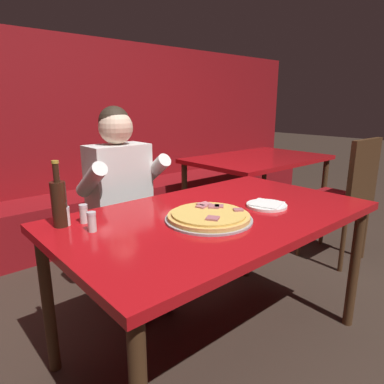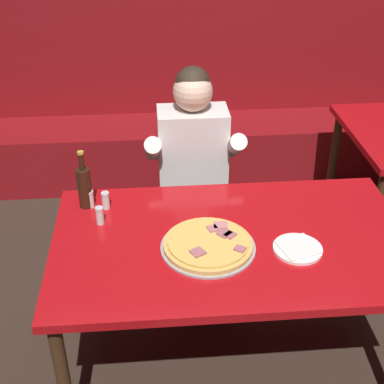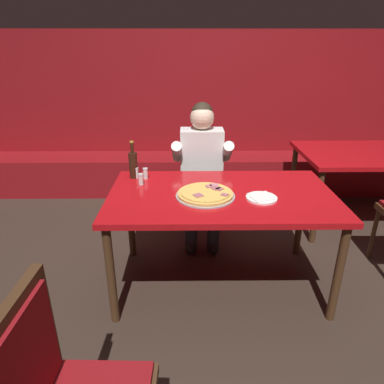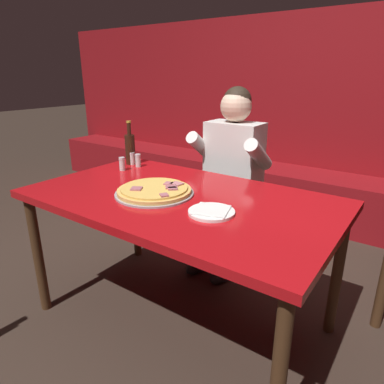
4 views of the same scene
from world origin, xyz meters
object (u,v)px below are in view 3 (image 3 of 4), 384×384
beer_bottle (133,164)px  background_dining_table (373,160)px  diner_seated_blue_shirt (202,169)px  shaker_oregano (146,174)px  plate_white_paper (262,198)px  shaker_black_pepper (136,173)px  pizza (206,194)px  main_dining_table (221,202)px  shaker_parmesan (141,180)px

beer_bottle → background_dining_table: (2.24, 0.67, -0.19)m
diner_seated_blue_shirt → shaker_oregano: bearing=-138.2°
plate_white_paper → shaker_oregano: bearing=154.6°
shaker_black_pepper → shaker_oregano: 0.08m
shaker_black_pepper → pizza: bearing=-35.0°
main_dining_table → pizza: size_ratio=3.89×
plate_white_paper → shaker_black_pepper: 0.99m
main_dining_table → beer_bottle: (-0.66, 0.31, 0.18)m
main_dining_table → shaker_parmesan: shaker_parmesan is taller
shaker_oregano → background_dining_table: shaker_oregano is taller
shaker_black_pepper → shaker_parmesan: 0.15m
main_dining_table → shaker_parmesan: (-0.58, 0.16, 0.11)m
main_dining_table → shaker_black_pepper: size_ratio=18.35×
background_dining_table → shaker_oregano: bearing=-162.0°
plate_white_paper → shaker_black_pepper: (-0.90, 0.41, 0.03)m
main_dining_table → plate_white_paper: (0.26, -0.11, 0.08)m
pizza → shaker_oregano: (-0.45, 0.35, 0.02)m
shaker_oregano → shaker_parmesan: same height
shaker_black_pepper → diner_seated_blue_shirt: (0.53, 0.38, -0.10)m
diner_seated_blue_shirt → beer_bottle: bearing=-145.4°
shaker_parmesan → background_dining_table: (2.16, 0.82, -0.12)m
main_dining_table → shaker_oregano: 0.64m
shaker_black_pepper → shaker_oregano: bearing=-14.8°
shaker_oregano → background_dining_table: bearing=18.0°
main_dining_table → shaker_oregano: (-0.56, 0.29, 0.11)m
pizza → shaker_black_pepper: size_ratio=4.72×
plate_white_paper → background_dining_table: (1.32, 1.09, -0.09)m
main_dining_table → background_dining_table: same height
pizza → plate_white_paper: 0.38m
shaker_oregano → shaker_parmesan: bearing=-99.0°
pizza → plate_white_paper: size_ratio=1.93×
main_dining_table → diner_seated_blue_shirt: (-0.11, 0.69, 0.01)m
main_dining_table → plate_white_paper: bearing=-22.0°
plate_white_paper → shaker_oregano: size_ratio=2.44×
background_dining_table → plate_white_paper: bearing=-140.4°
pizza → plate_white_paper: bearing=-6.9°
main_dining_table → diner_seated_blue_shirt: diner_seated_blue_shirt is taller
background_dining_table → shaker_black_pepper: bearing=-163.0°
beer_bottle → plate_white_paper: bearing=-24.5°
pizza → background_dining_table: pizza is taller
beer_bottle → shaker_parmesan: bearing=-63.8°
main_dining_table → beer_bottle: bearing=154.5°
beer_bottle → shaker_oregano: size_ratio=3.40×
shaker_oregano → main_dining_table: bearing=-27.0°
main_dining_table → shaker_black_pepper: bearing=154.4°
beer_bottle → shaker_parmesan: (0.07, -0.15, -0.07)m
main_dining_table → diner_seated_blue_shirt: size_ratio=1.24×
shaker_oregano → shaker_parmesan: (-0.02, -0.12, 0.00)m
shaker_black_pepper → shaker_oregano: (0.07, -0.02, 0.00)m
main_dining_table → shaker_oregano: size_ratio=18.35×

